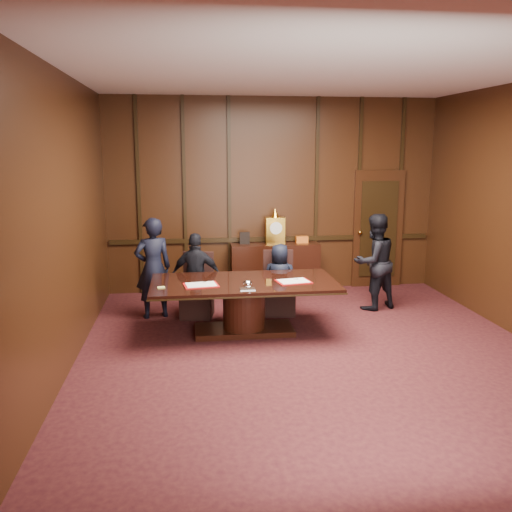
{
  "coord_description": "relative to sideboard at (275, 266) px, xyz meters",
  "views": [
    {
      "loc": [
        -1.57,
        -6.26,
        2.61
      ],
      "look_at": [
        -0.58,
        1.44,
        1.05
      ],
      "focal_mm": 38.0,
      "sensor_mm": 36.0,
      "label": 1
    }
  ],
  "objects": [
    {
      "name": "room",
      "position": [
        0.07,
        -3.12,
        1.24
      ],
      "size": [
        7.0,
        7.04,
        3.5
      ],
      "color": "black",
      "rests_on": "ground"
    },
    {
      "name": "sideboard",
      "position": [
        0.0,
        0.0,
        0.0
      ],
      "size": [
        1.6,
        0.45,
        1.54
      ],
      "color": "black",
      "rests_on": "ground"
    },
    {
      "name": "conference_table",
      "position": [
        -0.8,
        -2.16,
        0.02
      ],
      "size": [
        2.62,
        1.32,
        0.76
      ],
      "color": "black",
      "rests_on": "ground"
    },
    {
      "name": "folder_left",
      "position": [
        -1.4,
        -2.32,
        0.28
      ],
      "size": [
        0.5,
        0.39,
        0.02
      ],
      "rotation": [
        0.0,
        0.0,
        0.14
      ],
      "color": "#B31011",
      "rests_on": "conference_table"
    },
    {
      "name": "folder_right",
      "position": [
        -0.11,
        -2.29,
        0.28
      ],
      "size": [
        0.51,
        0.4,
        0.02
      ],
      "rotation": [
        0.0,
        0.0,
        0.17
      ],
      "color": "#B31011",
      "rests_on": "conference_table"
    },
    {
      "name": "inkstand",
      "position": [
        -0.8,
        -2.61,
        0.33
      ],
      "size": [
        0.2,
        0.14,
        0.12
      ],
      "color": "white",
      "rests_on": "conference_table"
    },
    {
      "name": "notepad",
      "position": [
        -1.94,
        -2.39,
        0.28
      ],
      "size": [
        0.11,
        0.09,
        0.01
      ],
      "primitive_type": "cube",
      "rotation": [
        0.0,
        0.0,
        0.2
      ],
      "color": "#D6D86A",
      "rests_on": "conference_table"
    },
    {
      "name": "chair_left",
      "position": [
        -1.44,
        -1.28,
        -0.19
      ],
      "size": [
        0.56,
        0.56,
        0.99
      ],
      "rotation": [
        0.0,
        0.0,
        -0.19
      ],
      "color": "black",
      "rests_on": "ground"
    },
    {
      "name": "chair_right",
      "position": [
        -0.14,
        -1.28,
        -0.19
      ],
      "size": [
        0.52,
        0.52,
        0.99
      ],
      "rotation": [
        0.0,
        0.0,
        -0.08
      ],
      "color": "black",
      "rests_on": "ground"
    },
    {
      "name": "signatory_left",
      "position": [
        -1.45,
        -1.36,
        0.18
      ],
      "size": [
        0.83,
        0.49,
        1.33
      ],
      "primitive_type": "imported",
      "rotation": [
        0.0,
        0.0,
        2.92
      ],
      "color": "black",
      "rests_on": "ground"
    },
    {
      "name": "signatory_right",
      "position": [
        -0.15,
        -1.36,
        0.08
      ],
      "size": [
        0.64,
        0.51,
        1.14
      ],
      "primitive_type": "imported",
      "rotation": [
        0.0,
        0.0,
        2.83
      ],
      "color": "black",
      "rests_on": "ground"
    },
    {
      "name": "witness_left",
      "position": [
        -2.11,
        -1.24,
        0.3
      ],
      "size": [
        0.65,
        0.52,
        1.57
      ],
      "primitive_type": "imported",
      "rotation": [
        0.0,
        0.0,
        3.42
      ],
      "color": "black",
      "rests_on": "ground"
    },
    {
      "name": "witness_right",
      "position": [
        1.44,
        -1.24,
        0.3
      ],
      "size": [
        0.92,
        0.81,
        1.57
      ],
      "primitive_type": "imported",
      "rotation": [
        0.0,
        0.0,
        3.48
      ],
      "color": "black",
      "rests_on": "ground"
    }
  ]
}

